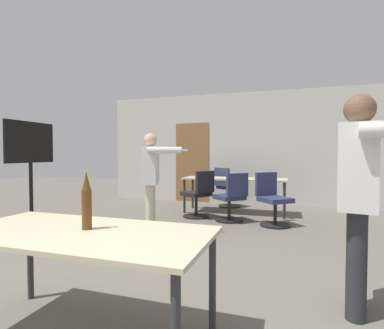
{
  "coord_description": "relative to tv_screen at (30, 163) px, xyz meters",
  "views": [
    {
      "loc": [
        1.3,
        -1.07,
        1.25
      ],
      "look_at": [
        0.02,
        2.89,
        1.1
      ],
      "focal_mm": 28.0,
      "sensor_mm": 36.0,
      "label": 1
    }
  ],
  "objects": [
    {
      "name": "beer_bottle",
      "position": [
        2.8,
        -2.22,
        -0.17
      ],
      "size": [
        0.07,
        0.07,
        0.39
      ],
      "color": "#563314",
      "rests_on": "conference_table_near"
    },
    {
      "name": "conference_table_near",
      "position": [
        2.79,
        -2.27,
        -0.43
      ],
      "size": [
        1.73,
        0.83,
        0.74
      ],
      "color": "#C6B793",
      "rests_on": "ground_plane"
    },
    {
      "name": "office_chair_far_left",
      "position": [
        2.73,
        3.0,
        -0.67
      ],
      "size": [
        0.66,
        0.68,
        0.93
      ],
      "rotation": [
        0.0,
        0.0,
        5.71
      ],
      "color": "black",
      "rests_on": "ground_plane"
    },
    {
      "name": "person_left_plaid",
      "position": [
        2.0,
        0.45,
        -0.15
      ],
      "size": [
        0.83,
        0.59,
        1.57
      ],
      "rotation": [
        0.0,
        0.0,
        -1.29
      ],
      "color": "beige",
      "rests_on": "ground_plane"
    },
    {
      "name": "office_chair_mid_tucked",
      "position": [
        3.1,
        1.52,
        -0.68
      ],
      "size": [
        0.68,
        0.69,
        0.9
      ],
      "rotation": [
        0.0,
        0.0,
        0.77
      ],
      "color": "black",
      "rests_on": "ground_plane"
    },
    {
      "name": "conference_table_far",
      "position": [
        3.01,
        2.32,
        -0.42
      ],
      "size": [
        2.14,
        0.69,
        0.74
      ],
      "color": "#C6B793",
      "rests_on": "ground_plane"
    },
    {
      "name": "office_chair_near_pushed",
      "position": [
        2.42,
        1.67,
        -0.67
      ],
      "size": [
        0.68,
        0.66,
        0.92
      ],
      "rotation": [
        0.0,
        0.0,
        1.01
      ],
      "color": "black",
      "rests_on": "ground_plane"
    },
    {
      "name": "person_right_polo",
      "position": [
        4.62,
        -1.33,
        -0.08
      ],
      "size": [
        0.76,
        0.79,
        1.7
      ],
      "rotation": [
        0.0,
        0.0,
        -1.78
      ],
      "color": "#28282D",
      "rests_on": "ground_plane"
    },
    {
      "name": "tv_screen",
      "position": [
        0.0,
        0.0,
        0.0
      ],
      "size": [
        0.44,
        0.96,
        1.78
      ],
      "rotation": [
        0.0,
        0.0,
        1.57
      ],
      "color": "black",
      "rests_on": "ground_plane"
    },
    {
      "name": "office_chair_side_rolled",
      "position": [
        3.83,
        1.48,
        -0.67
      ],
      "size": [
        0.68,
        0.69,
        0.92
      ],
      "rotation": [
        0.0,
        0.0,
        3.86
      ],
      "color": "black",
      "rests_on": "ground_plane"
    },
    {
      "name": "back_wall",
      "position": [
        2.76,
        3.6,
        0.28
      ],
      "size": [
        6.67,
        0.12,
        2.77
      ],
      "color": "beige",
      "rests_on": "ground_plane"
    }
  ]
}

